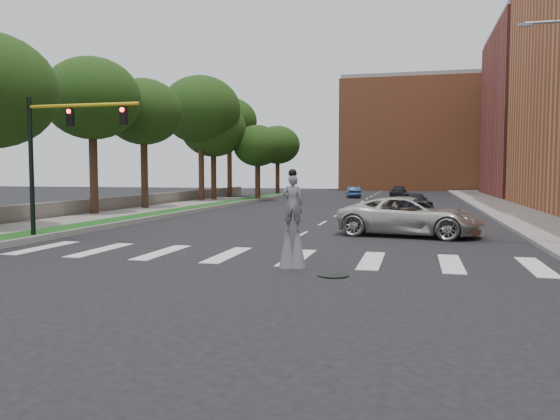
# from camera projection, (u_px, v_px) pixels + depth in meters

# --- Properties ---
(ground_plane) EXTENTS (160.00, 160.00, 0.00)m
(ground_plane) POSITION_uv_depth(u_px,v_px,m) (254.00, 261.00, 18.39)
(ground_plane) COLOR black
(ground_plane) RESTS_ON ground
(grass_median) EXTENTS (2.00, 60.00, 0.25)m
(grass_median) POSITION_uv_depth(u_px,v_px,m) (183.00, 211.00, 40.51)
(grass_median) COLOR #134514
(grass_median) RESTS_ON ground
(median_curb) EXTENTS (0.20, 60.00, 0.28)m
(median_curb) POSITION_uv_depth(u_px,v_px,m) (196.00, 211.00, 40.26)
(median_curb) COLOR gray
(median_curb) RESTS_ON ground
(sidewalk_left) EXTENTS (4.00, 60.00, 0.18)m
(sidewalk_left) POSITION_uv_depth(u_px,v_px,m) (64.00, 222.00, 31.56)
(sidewalk_left) COLOR slate
(sidewalk_left) RESTS_ON ground
(sidewalk_right) EXTENTS (5.00, 90.00, 0.18)m
(sidewalk_right) POSITION_uv_depth(u_px,v_px,m) (518.00, 212.00, 39.57)
(sidewalk_right) COLOR slate
(sidewalk_right) RESTS_ON ground
(stone_wall) EXTENTS (0.50, 56.00, 1.10)m
(stone_wall) POSITION_uv_depth(u_px,v_px,m) (130.00, 202.00, 43.75)
(stone_wall) COLOR #615B53
(stone_wall) RESTS_ON ground
(manhole) EXTENTS (0.90, 0.90, 0.04)m
(manhole) POSITION_uv_depth(u_px,v_px,m) (333.00, 275.00, 15.73)
(manhole) COLOR black
(manhole) RESTS_ON ground
(building_backdrop) EXTENTS (26.00, 14.00, 18.00)m
(building_backdrop) POSITION_uv_depth(u_px,v_px,m) (421.00, 136.00, 91.81)
(building_backdrop) COLOR #BA633A
(building_backdrop) RESTS_ON ground
(traffic_signal) EXTENTS (5.30, 0.23, 6.20)m
(traffic_signal) POSITION_uv_depth(u_px,v_px,m) (55.00, 145.00, 23.36)
(traffic_signal) COLOR black
(traffic_signal) RESTS_ON ground
(stilt_performer) EXTENTS (0.84, 0.57, 3.10)m
(stilt_performer) POSITION_uv_depth(u_px,v_px,m) (292.00, 228.00, 17.01)
(stilt_performer) COLOR #342015
(stilt_performer) RESTS_ON ground
(suv_crossing) EXTENTS (7.04, 4.14, 1.84)m
(suv_crossing) POSITION_uv_depth(u_px,v_px,m) (410.00, 216.00, 25.59)
(suv_crossing) COLOR beige
(suv_crossing) RESTS_ON ground
(car_near) EXTENTS (3.16, 4.66, 1.47)m
(car_near) POSITION_uv_depth(u_px,v_px,m) (414.00, 201.00, 42.37)
(car_near) COLOR black
(car_near) RESTS_ON ground
(car_mid) EXTENTS (2.18, 4.12, 1.29)m
(car_mid) POSITION_uv_depth(u_px,v_px,m) (353.00, 192.00, 63.38)
(car_mid) COLOR navy
(car_mid) RESTS_ON ground
(car_far) EXTENTS (2.00, 4.47, 1.27)m
(car_far) POSITION_uv_depth(u_px,v_px,m) (398.00, 192.00, 65.61)
(car_far) COLOR black
(car_far) RESTS_ON ground
(tree_2) EXTENTS (6.48, 6.48, 10.69)m
(tree_2) POSITION_uv_depth(u_px,v_px,m) (92.00, 99.00, 36.62)
(tree_2) COLOR #342015
(tree_2) RESTS_ON ground
(tree_3) EXTENTS (6.08, 6.08, 10.29)m
(tree_3) POSITION_uv_depth(u_px,v_px,m) (143.00, 112.00, 42.67)
(tree_3) COLOR #342015
(tree_3) RESTS_ON ground
(tree_4) EXTENTS (7.88, 7.88, 12.48)m
(tree_4) POSITION_uv_depth(u_px,v_px,m) (201.00, 110.00, 53.89)
(tree_4) COLOR #342015
(tree_4) RESTS_ON ground
(tree_5) EXTENTS (6.47, 6.47, 11.65)m
(tree_5) POSITION_uv_depth(u_px,v_px,m) (229.00, 122.00, 63.56)
(tree_5) COLOR #342015
(tree_5) RESTS_ON ground
(tree_6) EXTENTS (5.03, 5.03, 7.85)m
(tree_6) POSITION_uv_depth(u_px,v_px,m) (258.00, 146.00, 56.51)
(tree_6) COLOR #342015
(tree_6) RESTS_ON ground
(tree_7) EXTENTS (5.83, 5.83, 8.98)m
(tree_7) POSITION_uv_depth(u_px,v_px,m) (278.00, 145.00, 70.66)
(tree_7) COLOR #342015
(tree_7) RESTS_ON ground
(tree_8) EXTENTS (6.71, 6.71, 10.24)m
(tree_8) POSITION_uv_depth(u_px,v_px,m) (213.00, 129.00, 55.53)
(tree_8) COLOR #342015
(tree_8) RESTS_ON ground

